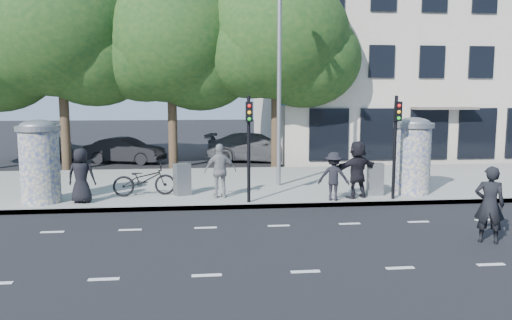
{
  "coord_description": "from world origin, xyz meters",
  "views": [
    {
      "loc": [
        -2.03,
        -11.8,
        3.58
      ],
      "look_at": [
        -0.4,
        3.5,
        1.56
      ],
      "focal_mm": 35.0,
      "sensor_mm": 36.0,
      "label": 1
    }
  ],
  "objects": [
    {
      "name": "traffic_pole_far",
      "position": [
        4.2,
        3.79,
        2.23
      ],
      "size": [
        0.22,
        0.31,
        3.4
      ],
      "color": "black",
      "rests_on": "sidewalk"
    },
    {
      "name": "ad_column_right",
      "position": [
        5.2,
        4.7,
        1.54
      ],
      "size": [
        1.36,
        1.36,
        2.65
      ],
      "color": "beige",
      "rests_on": "sidewalk"
    },
    {
      "name": "man_road",
      "position": [
        4.83,
        -0.67,
        0.94
      ],
      "size": [
        0.82,
        0.71,
        1.89
      ],
      "primitive_type": "imported",
      "rotation": [
        0.0,
        0.0,
        2.69
      ],
      "color": "black",
      "rests_on": "ground"
    },
    {
      "name": "cabinet_right",
      "position": [
        3.82,
        4.55,
        0.7
      ],
      "size": [
        0.58,
        0.46,
        1.1
      ],
      "primitive_type": "cube",
      "rotation": [
        0.0,
        0.0,
        -0.15
      ],
      "color": "slate",
      "rests_on": "sidewalk"
    },
    {
      "name": "ground",
      "position": [
        0.0,
        0.0,
        0.0
      ],
      "size": [
        120.0,
        120.0,
        0.0
      ],
      "primitive_type": "plane",
      "color": "black",
      "rests_on": "ground"
    },
    {
      "name": "ped_d",
      "position": [
        2.18,
        3.85,
        0.94
      ],
      "size": [
        1.16,
        0.89,
        1.58
      ],
      "primitive_type": "imported",
      "rotation": [
        0.0,
        0.0,
        2.81
      ],
      "color": "black",
      "rests_on": "sidewalk"
    },
    {
      "name": "sidewalk",
      "position": [
        0.0,
        7.5,
        0.07
      ],
      "size": [
        40.0,
        8.0,
        0.15
      ],
      "primitive_type": "cube",
      "color": "gray",
      "rests_on": "ground"
    },
    {
      "name": "tree_mid_left",
      "position": [
        -8.5,
        12.5,
        6.5
      ],
      "size": [
        7.2,
        7.2,
        9.57
      ],
      "color": "#38281C",
      "rests_on": "ground"
    },
    {
      "name": "building",
      "position": [
        12.0,
        19.99,
        5.99
      ],
      "size": [
        20.3,
        15.85,
        12.0
      ],
      "color": "#B9AC9B",
      "rests_on": "ground"
    },
    {
      "name": "curb",
      "position": [
        0.0,
        3.55,
        0.07
      ],
      "size": [
        40.0,
        0.1,
        0.16
      ],
      "primitive_type": "cube",
      "color": "slate",
      "rests_on": "ground"
    },
    {
      "name": "cabinet_left",
      "position": [
        -2.77,
        5.21,
        0.69
      ],
      "size": [
        0.63,
        0.56,
        1.09
      ],
      "primitive_type": "cube",
      "rotation": [
        0.0,
        0.0,
        0.43
      ],
      "color": "slate",
      "rests_on": "sidewalk"
    },
    {
      "name": "lane_dash_far",
      "position": [
        0.0,
        1.4,
        0.0
      ],
      "size": [
        32.0,
        0.12,
        0.01
      ],
      "primitive_type": "cube",
      "color": "silver",
      "rests_on": "ground"
    },
    {
      "name": "street_lamp",
      "position": [
        0.8,
        6.63,
        4.79
      ],
      "size": [
        0.25,
        0.93,
        8.0
      ],
      "color": "slate",
      "rests_on": "sidewalk"
    },
    {
      "name": "traffic_pole_near",
      "position": [
        -0.6,
        3.79,
        2.23
      ],
      "size": [
        0.22,
        0.31,
        3.4
      ],
      "color": "black",
      "rests_on": "sidewalk"
    },
    {
      "name": "ad_column_left",
      "position": [
        -7.2,
        4.5,
        1.54
      ],
      "size": [
        1.36,
        1.36,
        2.65
      ],
      "color": "beige",
      "rests_on": "sidewalk"
    },
    {
      "name": "car_left",
      "position": [
        -10.34,
        16.98,
        0.67
      ],
      "size": [
        2.97,
        4.26,
        1.35
      ],
      "primitive_type": "imported",
      "rotation": [
        0.0,
        0.0,
        1.18
      ],
      "color": "#4A4D50",
      "rests_on": "ground"
    },
    {
      "name": "lane_dash_near",
      "position": [
        0.0,
        -2.2,
        0.0
      ],
      "size": [
        32.0,
        0.12,
        0.01
      ],
      "primitive_type": "cube",
      "color": "silver",
      "rests_on": "ground"
    },
    {
      "name": "ped_e",
      "position": [
        -1.48,
        4.65,
        1.06
      ],
      "size": [
        1.13,
        0.73,
        1.82
      ],
      "primitive_type": "imported",
      "rotation": [
        0.0,
        0.0,
        3.27
      ],
      "color": "gray",
      "rests_on": "sidewalk"
    },
    {
      "name": "ped_f",
      "position": [
        3.06,
        4.15,
        1.11
      ],
      "size": [
        1.89,
        1.21,
        1.92
      ],
      "primitive_type": "imported",
      "rotation": [
        0.0,
        0.0,
        3.49
      ],
      "color": "black",
      "rests_on": "sidewalk"
    },
    {
      "name": "tree_near_left",
      "position": [
        -3.5,
        12.7,
        6.06
      ],
      "size": [
        6.8,
        6.8,
        8.97
      ],
      "color": "#38281C",
      "rests_on": "ground"
    },
    {
      "name": "car_right",
      "position": [
        0.78,
        14.67,
        0.76
      ],
      "size": [
        3.19,
        5.6,
        1.53
      ],
      "primitive_type": "imported",
      "rotation": [
        0.0,
        0.0,
        1.36
      ],
      "color": "#4C4E53",
      "rests_on": "ground"
    },
    {
      "name": "bicycle",
      "position": [
        -4.04,
        5.25,
        0.7
      ],
      "size": [
        1.04,
        2.18,
        1.1
      ],
      "primitive_type": "imported",
      "rotation": [
        0.0,
        0.0,
        1.72
      ],
      "color": "black",
      "rests_on": "sidewalk"
    },
    {
      "name": "car_mid",
      "position": [
        -6.09,
        14.77,
        0.67
      ],
      "size": [
        2.57,
        4.3,
        1.34
      ],
      "primitive_type": "imported",
      "rotation": [
        0.0,
        0.0,
        1.26
      ],
      "color": "black",
      "rests_on": "ground"
    },
    {
      "name": "ped_a",
      "position": [
        -5.9,
        4.32,
        1.03
      ],
      "size": [
        0.9,
        0.62,
        1.76
      ],
      "primitive_type": "imported",
      "rotation": [
        0.0,
        0.0,
        3.07
      ],
      "color": "black",
      "rests_on": "sidewalk"
    },
    {
      "name": "tree_center",
      "position": [
        1.5,
        12.3,
        6.31
      ],
      "size": [
        7.0,
        7.0,
        9.3
      ],
      "color": "#38281C",
      "rests_on": "ground"
    }
  ]
}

